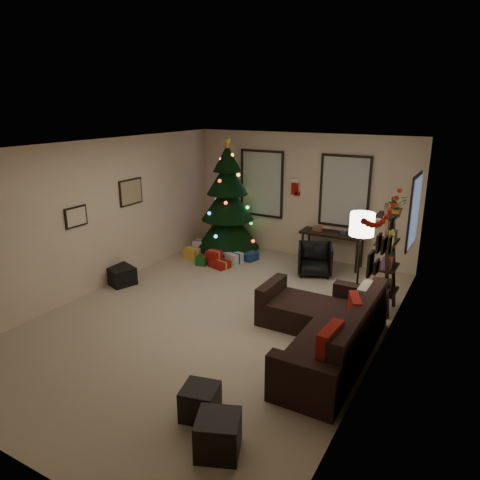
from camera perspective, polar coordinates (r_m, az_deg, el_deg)
name	(u,v)px	position (r m, az deg, el deg)	size (l,w,h in m)	color
floor	(216,317)	(7.33, -3.03, -9.72)	(7.00, 7.00, 0.00)	#BBAA8D
ceiling	(213,146)	(6.57, -3.40, 11.78)	(7.00, 7.00, 0.00)	white
wall_back	(302,196)	(9.87, 7.82, 5.52)	(5.00, 5.00, 0.00)	beige
wall_left	(97,217)	(8.40, -17.76, 2.82)	(7.00, 7.00, 0.00)	beige
wall_right	(383,265)	(5.93, 17.64, -3.00)	(7.00, 7.00, 0.00)	beige
window_back_left	(262,184)	(10.19, 2.80, 7.17)	(1.05, 0.06, 1.50)	#728CB2
window_back_right	(345,192)	(9.50, 13.15, 6.02)	(1.05, 0.06, 1.50)	#728CB2
window_right_wall	(415,212)	(8.32, 21.33, 3.39)	(0.06, 0.90, 1.30)	#728CB2
christmas_tree	(228,206)	(10.03, -1.58, 4.39)	(1.43, 1.43, 2.65)	black
presents	(218,256)	(9.73, -2.79, -2.07)	(1.50, 1.01, 0.30)	silver
sofa	(327,331)	(6.44, 10.95, -11.32)	(1.77, 2.59, 0.84)	black
pillow_red_a	(329,347)	(5.35, 11.29, -13.21)	(0.13, 0.50, 0.50)	maroon
pillow_red_b	(354,312)	(6.21, 14.30, -8.91)	(0.12, 0.45, 0.45)	maroon
pillow_cream	(364,299)	(6.66, 15.46, -7.28)	(0.13, 0.44, 0.44)	#BBB097
ottoman_near	(200,402)	(5.22, -5.09, -19.78)	(0.38, 0.38, 0.36)	black
ottoman_far	(218,435)	(4.78, -2.79, -23.47)	(0.42, 0.42, 0.40)	black
desk	(332,237)	(9.52, 11.66, 0.42)	(1.32, 0.47, 0.71)	black
desk_chair	(315,259)	(9.07, 9.48, -2.41)	(0.61, 0.57, 0.62)	black
bookshelf	(389,260)	(7.54, 18.38, -2.39)	(0.30, 0.55, 1.87)	black
potted_plant	(397,203)	(7.50, 19.32, 4.45)	(0.40, 0.35, 0.44)	#4C4C4C
floor_lamp	(361,231)	(6.98, 15.16, 1.06)	(0.37, 0.37, 1.73)	black
art_map	(131,192)	(8.94, -13.70, 5.94)	(0.04, 0.60, 0.50)	black
art_abstract	(76,217)	(8.07, -20.12, 2.79)	(0.04, 0.45, 0.35)	black
gallery	(381,249)	(5.80, 17.49, -1.13)	(0.03, 1.25, 0.54)	black
garland	(384,212)	(5.76, 17.77, 3.41)	(0.08, 1.90, 0.30)	#A5140C
stocking_left	(295,187)	(9.84, 7.00, 6.73)	(0.20, 0.05, 0.36)	#990F0C
stocking_right	(311,195)	(9.87, 9.02, 5.73)	(0.20, 0.05, 0.36)	#990F0C
storage_bin	(119,274)	(8.89, -15.13, -4.22)	(0.66, 0.44, 0.33)	black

